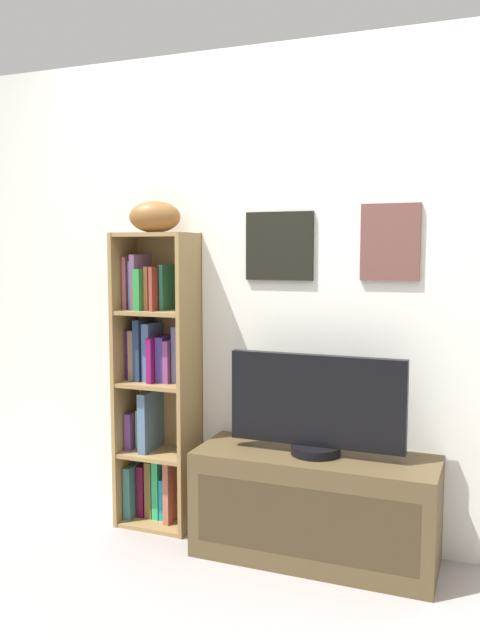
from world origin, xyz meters
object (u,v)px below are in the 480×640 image
at_px(football, 155,217).
at_px(tv_stand, 315,507).
at_px(bookshelf, 155,385).
at_px(television, 316,405).

relative_size(football, tv_stand, 0.23).
bearing_deg(bookshelf, tv_stand, -6.97).
height_order(football, television, football).
bearing_deg(football, television, -5.10).
bearing_deg(television, bookshelf, 173.10).
xyz_separation_m(tv_stand, television, (0.00, 0.00, 0.46)).
height_order(bookshelf, football, football).
relative_size(tv_stand, television, 1.37).
bearing_deg(television, football, 174.90).
xyz_separation_m(football, tv_stand, (0.83, -0.08, -1.30)).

